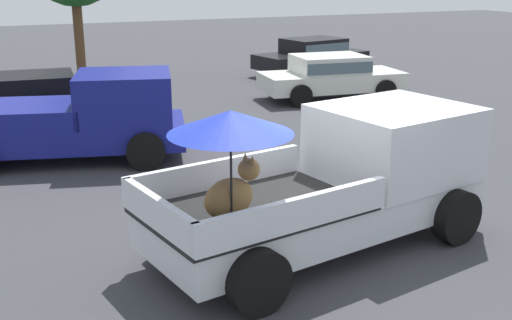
# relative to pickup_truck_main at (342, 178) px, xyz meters

# --- Properties ---
(ground_plane) EXTENTS (80.00, 80.00, 0.00)m
(ground_plane) POSITION_rel_pickup_truck_main_xyz_m (-0.37, -0.05, -0.99)
(ground_plane) COLOR #38383D
(pickup_truck_main) EXTENTS (5.31, 3.00, 2.28)m
(pickup_truck_main) POSITION_rel_pickup_truck_main_xyz_m (0.00, 0.00, 0.00)
(pickup_truck_main) COLOR black
(pickup_truck_main) RESTS_ON ground
(pickup_truck_red) EXTENTS (5.10, 3.10, 1.80)m
(pickup_truck_red) POSITION_rel_pickup_truck_main_xyz_m (-2.83, 5.81, -0.12)
(pickup_truck_red) COLOR black
(pickup_truck_red) RESTS_ON ground
(parked_sedan_near) EXTENTS (4.47, 2.35, 1.33)m
(parked_sedan_near) POSITION_rel_pickup_truck_main_xyz_m (5.21, 9.24, -0.25)
(parked_sedan_near) COLOR black
(parked_sedan_near) RESTS_ON ground
(parked_sedan_far) EXTENTS (4.55, 2.58, 1.33)m
(parked_sedan_far) POSITION_rel_pickup_truck_main_xyz_m (6.92, 13.57, -0.25)
(parked_sedan_far) COLOR black
(parked_sedan_far) RESTS_ON ground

